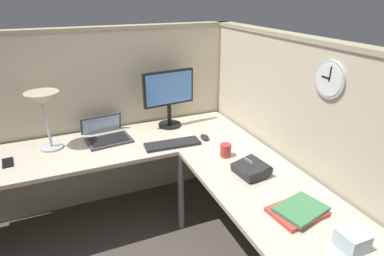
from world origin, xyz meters
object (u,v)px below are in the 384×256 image
at_px(book_stack, 298,211).
at_px(wall_clock, 330,80).
at_px(coffee_mug, 226,150).
at_px(laptop, 106,134).
at_px(keyboard, 172,144).
at_px(computer_mouse, 205,137).
at_px(tissue_box, 352,240).
at_px(monitor, 169,94).
at_px(cell_phone, 8,163).
at_px(desk_lamp_dome, 43,103).
at_px(office_phone, 251,170).

xyz_separation_m(book_stack, wall_clock, (0.34, 0.26, 0.63)).
bearing_deg(coffee_mug, laptop, 137.72).
xyz_separation_m(coffee_mug, wall_clock, (0.39, -0.48, 0.60)).
height_order(keyboard, computer_mouse, computer_mouse).
relative_size(computer_mouse, book_stack, 0.33).
bearing_deg(tissue_box, keyboard, 106.67).
bearing_deg(coffee_mug, wall_clock, -50.87).
bearing_deg(monitor, cell_phone, -171.32).
height_order(desk_lamp_dome, coffee_mug, desk_lamp_dome).
xyz_separation_m(book_stack, tissue_box, (0.06, -0.29, 0.02)).
xyz_separation_m(monitor, office_phone, (0.22, -0.99, -0.26)).
xyz_separation_m(computer_mouse, wall_clock, (0.40, -0.80, 0.63)).
bearing_deg(keyboard, computer_mouse, 4.62).
bearing_deg(cell_phone, wall_clock, -34.36).
height_order(monitor, desk_lamp_dome, monitor).
xyz_separation_m(keyboard, office_phone, (0.33, -0.61, 0.03)).
distance_m(desk_lamp_dome, book_stack, 1.86).
bearing_deg(desk_lamp_dome, book_stack, -48.52).
bearing_deg(wall_clock, desk_lamp_dome, 144.35).
distance_m(computer_mouse, wall_clock, 1.09).
bearing_deg(cell_phone, coffee_mug, -25.43).
xyz_separation_m(keyboard, computer_mouse, (0.28, 0.01, 0.01)).
distance_m(cell_phone, wall_clock, 2.18).
bearing_deg(desk_lamp_dome, tissue_box, -52.63).
height_order(computer_mouse, cell_phone, computer_mouse).
xyz_separation_m(book_stack, coffee_mug, (-0.05, 0.73, 0.03)).
bearing_deg(wall_clock, office_phone, 152.56).
bearing_deg(book_stack, coffee_mug, 93.68).
xyz_separation_m(desk_lamp_dome, wall_clock, (1.55, -1.11, 0.28)).
bearing_deg(cell_phone, monitor, 2.29).
bearing_deg(wall_clock, tissue_box, -116.90).
distance_m(computer_mouse, cell_phone, 1.45).
xyz_separation_m(cell_phone, coffee_mug, (1.45, -0.50, 0.04)).
bearing_deg(wall_clock, book_stack, -142.81).
distance_m(monitor, keyboard, 0.48).
height_order(laptop, computer_mouse, laptop).
bearing_deg(desk_lamp_dome, monitor, 3.44).
height_order(computer_mouse, book_stack, book_stack).
height_order(laptop, keyboard, laptop).
bearing_deg(monitor, book_stack, -80.75).
distance_m(cell_phone, coffee_mug, 1.54).
height_order(laptop, tissue_box, laptop).
height_order(cell_phone, tissue_box, tissue_box).
relative_size(keyboard, office_phone, 1.92).
xyz_separation_m(keyboard, wall_clock, (0.68, -0.79, 0.64)).
bearing_deg(desk_lamp_dome, cell_phone, -155.02).
height_order(laptop, desk_lamp_dome, desk_lamp_dome).
xyz_separation_m(laptop, tissue_box, (0.86, -1.71, 0.02)).
distance_m(monitor, computer_mouse, 0.49).
xyz_separation_m(desk_lamp_dome, office_phone, (1.20, -0.93, -0.33)).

